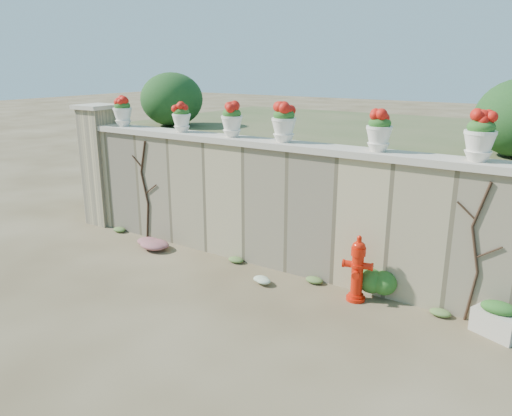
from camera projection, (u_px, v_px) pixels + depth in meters
The scene contains 19 objects.
ground at pixel (203, 304), 7.08m from camera, with size 80.00×80.00×0.00m, color #4A3C25.
stone_wall at pixel (270, 207), 8.24m from camera, with size 8.00×0.40×2.00m, color tan.
wall_cap at pixel (271, 144), 7.94m from camera, with size 8.10×0.52×0.10m, color #BBB29E.
gate_pillar at pixel (101, 164), 10.36m from camera, with size 0.72×0.72×2.48m.
raised_fill at pixel (348, 173), 10.80m from camera, with size 9.00×6.00×2.00m, color #384C23.
back_shrub_left at pixel (172, 99), 10.46m from camera, with size 1.30×1.30×1.10m, color #143814.
vine_left at pixel (145, 188), 9.48m from camera, with size 0.60×0.04×1.91m.
vine_right at pixel (476, 251), 6.36m from camera, with size 0.60×0.04×1.91m.
fire_hydrant at pixel (357, 268), 7.06m from camera, with size 0.43×0.30×0.98m.
planter_box at pixel (497, 320), 6.22m from camera, with size 0.63×0.50×0.46m.
green_shrub at pixel (376, 279), 7.20m from camera, with size 0.60×0.54×0.57m, color #1E5119.
magenta_clump at pixel (154, 243), 9.14m from camera, with size 0.82×0.55×0.22m, color #C2266C.
white_flowers at pixel (262, 279), 7.72m from camera, with size 0.44×0.35×0.16m, color white.
urn_pot_0 at pixel (122, 112), 9.64m from camera, with size 0.36×0.36×0.57m.
urn_pot_1 at pixel (181, 118), 8.85m from camera, with size 0.33×0.33×0.52m.
urn_pot_2 at pixel (232, 120), 8.26m from camera, with size 0.36×0.36×0.56m.
urn_pot_3 at pixel (284, 123), 7.72m from camera, with size 0.38×0.38×0.60m.
urn_pot_4 at pixel (379, 131), 6.91m from camera, with size 0.36×0.36×0.57m.
urn_pot_5 at pixel (480, 137), 6.22m from camera, with size 0.39×0.39×0.62m.
Camera 1 is at (4.17, -4.93, 3.30)m, focal length 35.00 mm.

